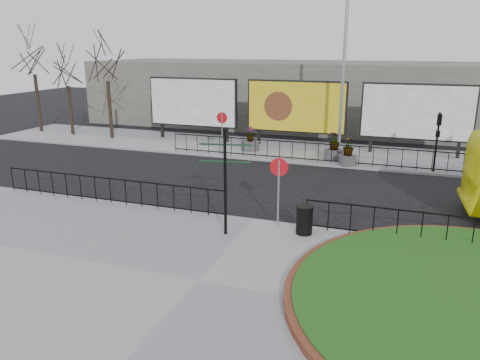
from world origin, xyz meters
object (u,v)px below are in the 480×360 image
at_px(fingerpost_sign, 225,171).
at_px(litter_bin, 304,220).
at_px(planter_c, 348,154).
at_px(planter_a, 250,143).
at_px(planter_b, 334,149).
at_px(lamp_post, 343,73).
at_px(billboard_mid, 296,107).

bearing_deg(fingerpost_sign, litter_bin, 10.96).
bearing_deg(planter_c, planter_a, 165.10).
height_order(planter_a, planter_b, planter_b).
height_order(planter_a, planter_c, planter_c).
bearing_deg(planter_a, planter_c, -14.90).
height_order(fingerpost_sign, planter_b, fingerpost_sign).
height_order(lamp_post, litter_bin, lamp_post).
relative_size(lamp_post, planter_a, 6.46).
xyz_separation_m(fingerpost_sign, litter_bin, (2.50, 0.91, -1.70)).
height_order(lamp_post, planter_c, lamp_post).
bearing_deg(planter_c, billboard_mid, 136.01).
relative_size(lamp_post, planter_b, 5.93).
height_order(billboard_mid, planter_a, billboard_mid).
height_order(billboard_mid, fingerpost_sign, billboard_mid).
xyz_separation_m(planter_a, planter_c, (6.01, -1.60, 0.13)).
bearing_deg(fingerpost_sign, lamp_post, 72.10).
xyz_separation_m(lamp_post, planter_b, (-0.19, -0.59, -4.15)).
bearing_deg(billboard_mid, litter_bin, -75.62).
bearing_deg(planter_b, litter_bin, -86.36).
height_order(litter_bin, planter_a, planter_a).
bearing_deg(billboard_mid, planter_a, -139.53).
relative_size(billboard_mid, lamp_post, 0.67).
xyz_separation_m(lamp_post, planter_c, (0.69, -1.60, -4.13)).
relative_size(billboard_mid, litter_bin, 6.27).
bearing_deg(billboard_mid, fingerpost_sign, -86.01).
xyz_separation_m(billboard_mid, lamp_post, (3.01, -1.97, 2.23)).
bearing_deg(litter_bin, planter_c, 89.03).
bearing_deg(lamp_post, litter_bin, -87.48).
bearing_deg(planter_b, fingerpost_sign, -98.42).
bearing_deg(fingerpost_sign, planter_c, 67.42).
bearing_deg(planter_a, fingerpost_sign, -75.28).
height_order(billboard_mid, litter_bin, billboard_mid).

